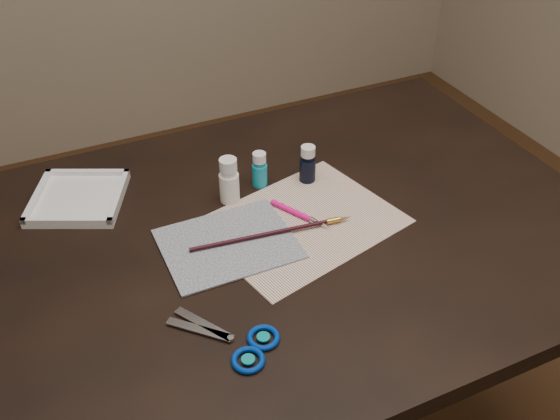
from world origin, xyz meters
name	(u,v)px	position (x,y,z in m)	size (l,w,h in m)	color
table	(280,354)	(0.00, 0.00, 0.38)	(1.30, 0.90, 0.75)	black
paper	(301,223)	(0.05, 0.00, 0.75)	(0.37, 0.28, 0.00)	white
canvas	(228,244)	(-0.11, 0.00, 0.75)	(0.25, 0.20, 0.00)	#131D37
paint_bottle_white	(229,180)	(-0.05, 0.13, 0.80)	(0.04, 0.04, 0.10)	white
paint_bottle_cyan	(260,169)	(0.03, 0.16, 0.79)	(0.03, 0.03, 0.08)	teal
paint_bottle_navy	(308,164)	(0.13, 0.13, 0.79)	(0.03, 0.03, 0.09)	black
paintbrush	(274,233)	(-0.02, -0.01, 0.76)	(0.33, 0.01, 0.01)	black
craft_knife	(300,215)	(0.05, 0.02, 0.76)	(0.15, 0.01, 0.01)	#FF128B
scissors	(218,338)	(-0.21, -0.21, 0.76)	(0.21, 0.11, 0.01)	silver
palette_tray	(78,197)	(-0.34, 0.26, 0.76)	(0.18, 0.18, 0.02)	white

